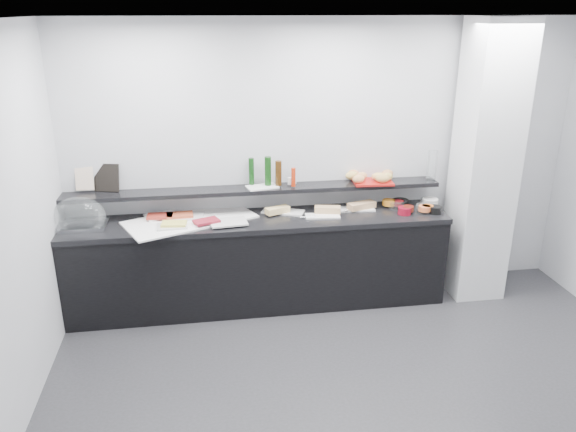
{
  "coord_description": "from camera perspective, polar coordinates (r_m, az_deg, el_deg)",
  "views": [
    {
      "loc": [
        -1.17,
        -3.24,
        2.76
      ],
      "look_at": [
        -0.45,
        1.45,
        1.0
      ],
      "focal_mm": 35.0,
      "sensor_mm": 36.0,
      "label": 1
    }
  ],
  "objects": [
    {
      "name": "fill_glass_cream",
      "position": [
        5.8,
        14.25,
        1.48
      ],
      "size": [
        0.18,
        0.18,
        0.05
      ],
      "primitive_type": "cylinder",
      "rotation": [
        0.0,
        0.0,
        0.16
      ],
      "color": "silver",
      "rests_on": "bowl_glass_cream"
    },
    {
      "name": "fill_red_jam",
      "position": [
        5.53,
        12.1,
        0.73
      ],
      "size": [
        0.11,
        0.11,
        0.05
      ],
      "primitive_type": "cylinder",
      "rotation": [
        0.0,
        0.0,
        -0.01
      ],
      "color": "#54130C",
      "rests_on": "bowl_red_jam"
    },
    {
      "name": "bread_roll_mide",
      "position": [
        5.58,
        9.22,
        3.97
      ],
      "size": [
        0.16,
        0.12,
        0.08
      ],
      "primitive_type": "ellipsoid",
      "rotation": [
        0.0,
        0.0,
        -0.21
      ],
      "color": "tan",
      "rests_on": "bread_tray"
    },
    {
      "name": "cloche_base",
      "position": [
        5.37,
        -20.03,
        -0.97
      ],
      "size": [
        0.41,
        0.28,
        0.04
      ],
      "primitive_type": "cube",
      "rotation": [
        0.0,
        0.0,
        -0.03
      ],
      "color": "#ABADB2",
      "rests_on": "counter_top"
    },
    {
      "name": "bread_roll_midw",
      "position": [
        5.57,
        7.48,
        4.04
      ],
      "size": [
        0.13,
        0.1,
        0.08
      ],
      "primitive_type": "ellipsoid",
      "rotation": [
        0.0,
        0.0,
        0.22
      ],
      "color": "tan",
      "rests_on": "bread_tray"
    },
    {
      "name": "back_wall",
      "position": [
        5.55,
        3.75,
        5.59
      ],
      "size": [
        5.0,
        0.02,
        2.7
      ],
      "primitive_type": "cube",
      "color": "#BABCC2",
      "rests_on": "ground"
    },
    {
      "name": "sandwich_plate_mid",
      "position": [
        5.34,
        3.52,
        0.0
      ],
      "size": [
        0.34,
        0.17,
        0.01
      ],
      "primitive_type": "cube",
      "rotation": [
        0.0,
        0.0,
        -0.1
      ],
      "color": "white",
      "rests_on": "counter_top"
    },
    {
      "name": "bread_roll_n",
      "position": [
        5.65,
        6.68,
        4.29
      ],
      "size": [
        0.14,
        0.11,
        0.08
      ],
      "primitive_type": "ellipsoid",
      "rotation": [
        0.0,
        0.0,
        -0.39
      ],
      "color": "#CB7E4D",
      "rests_on": "bread_tray"
    },
    {
      "name": "tongs_left",
      "position": [
        5.39,
        -0.55,
        0.37
      ],
      "size": [
        0.13,
        0.1,
        0.01
      ],
      "primitive_type": "cylinder",
      "rotation": [
        0.0,
        1.57,
        0.62
      ],
      "color": "#AFB2B6",
      "rests_on": "sandwich_plate_left"
    },
    {
      "name": "bread_roll_ne",
      "position": [
        5.7,
        10.04,
        4.26
      ],
      "size": [
        0.16,
        0.13,
        0.08
      ],
      "primitive_type": "ellipsoid",
      "rotation": [
        0.0,
        0.0,
        0.41
      ],
      "color": "#BE7D48",
      "rests_on": "bread_tray"
    },
    {
      "name": "fill_glass_salmon",
      "position": [
        5.57,
        13.7,
        0.75
      ],
      "size": [
        0.15,
        0.15,
        0.05
      ],
      "primitive_type": "cylinder",
      "rotation": [
        0.0,
        0.0,
        -0.32
      ],
      "color": "orange",
      "rests_on": "bowl_glass_salmon"
    },
    {
      "name": "bottle_green_a",
      "position": [
        5.41,
        -3.74,
        4.54
      ],
      "size": [
        0.06,
        0.06,
        0.26
      ],
      "primitive_type": "cylinder",
      "rotation": [
        0.0,
        0.0,
        0.17
      ],
      "color": "#0E340F",
      "rests_on": "condiment_tray"
    },
    {
      "name": "fill_black_fruit",
      "position": [
        5.59,
        13.99,
        0.81
      ],
      "size": [
        0.14,
        0.14,
        0.05
      ],
      "primitive_type": "cylinder",
      "rotation": [
        0.0,
        0.0,
        -0.31
      ],
      "color": "orange",
      "rests_on": "bowl_black_fruit"
    },
    {
      "name": "bowl_glass_fruit",
      "position": [
        5.67,
        10.89,
        1.19
      ],
      "size": [
        0.2,
        0.2,
        0.07
      ],
      "primitive_type": "cylinder",
      "rotation": [
        0.0,
        0.0,
        -0.18
      ],
      "color": "white",
      "rests_on": "counter_top"
    },
    {
      "name": "cloche_dome",
      "position": [
        5.33,
        -20.43,
        0.02
      ],
      "size": [
        0.51,
        0.38,
        0.34
      ],
      "primitive_type": "ellipsoid",
      "rotation": [
        0.0,
        0.0,
        -0.15
      ],
      "color": "silver",
      "rests_on": "cloche_base"
    },
    {
      "name": "column",
      "position": [
        5.75,
        19.35,
        4.99
      ],
      "size": [
        0.5,
        0.5,
        2.7
      ],
      "primitive_type": "cube",
      "color": "silver",
      "rests_on": "ground"
    },
    {
      "name": "sandwich_food_mid",
      "position": [
        5.4,
        4.04,
        0.66
      ],
      "size": [
        0.26,
        0.14,
        0.06
      ],
      "primitive_type": "cube",
      "rotation": [
        0.0,
        0.0,
        -0.21
      ],
      "color": "tan",
      "rests_on": "sandwich_plate_mid"
    },
    {
      "name": "sandwich_food_right",
      "position": [
        5.55,
        7.48,
        1.08
      ],
      "size": [
        0.3,
        0.19,
        0.06
      ],
      "primitive_type": "cube",
      "rotation": [
        0.0,
        0.0,
        0.32
      ],
      "color": "tan",
      "rests_on": "sandwich_plate_right"
    },
    {
      "name": "shaker_pepper",
      "position": [
        5.42,
        0.13,
        3.58
      ],
      "size": [
        0.05,
        0.05,
        0.07
      ],
      "primitive_type": "cylinder",
      "rotation": [
        0.0,
        0.0,
        -0.39
      ],
      "color": "white",
      "rests_on": "condiment_tray"
    },
    {
      "name": "buffet_cabinet",
      "position": [
        5.49,
        -2.99,
        -4.88
      ],
      "size": [
        3.6,
        0.6,
        0.85
      ],
      "primitive_type": "cube",
      "color": "black",
      "rests_on": "ground"
    },
    {
      "name": "bread_tray",
      "position": [
        5.58,
        8.59,
        3.46
      ],
      "size": [
        0.4,
        0.29,
        0.02
      ],
      "primitive_type": "cube",
      "rotation": [
        0.0,
        0.0,
        -0.07
      ],
      "color": "#AE1612",
      "rests_on": "wall_shelf"
    },
    {
      "name": "fill_black_jam",
      "position": [
        5.67,
        11.14,
        1.3
      ],
      "size": [
        0.11,
        0.11,
        0.05
      ],
      "primitive_type": "cylinder",
      "rotation": [
        0.0,
        0.0,
        -0.08
      ],
      "color": "#5D0D10",
      "rests_on": "bowl_black_jam"
    },
    {
      "name": "bread_roll_s",
      "position": [
        5.52,
        9.57,
        3.76
      ],
      "size": [
        0.15,
        0.11,
        0.08
      ],
      "primitive_type": "ellipsoid",
      "rotation": [
        0.0,
        0.0,
        -0.18
      ],
      "color": "#B58945",
      "rests_on": "bread_tray"
    },
    {
      "name": "food_salmon",
      "position": [
        5.35,
        -10.94,
        0.1
      ],
      "size": [
        0.25,
        0.17,
        0.02
      ],
      "primitive_type": "cube",
      "rotation": [
        0.0,
        0.0,
        0.06
      ],
      "color": "#C54A28",
      "rests_on": "platter_salmon"
    },
    {
      "name": "bowl_black_fruit",
      "position": [
        5.6,
        14.75,
        0.62
      ],
      "size": [
        0.14,
        0.14,
        0.07
      ],
      "primitive_type": "cylinder",
      "rotation": [
        0.0,
        0.0,
        -0.16
      ],
      "color": "black",
      "rests_on": "counter_top"
    },
    {
      "name": "bottle_hot",
      "position": [
        5.35,
        0.55,
        3.97
      ],
      "size": [
        0.05,
        0.05,
        0.18
      ],
      "primitive_type": "cylinder",
      "rotation": [
        0.0,
        0.0,
        -0.4
      ],
      "color": "red",
      "rests_on": "condiment_tray"
    },
    {
      "name": "bottle_brown",
      "position": [
        5.37,
        -0.98,
        4.37
      ],
      "size": [
        0.08,
        0.08,
        0.24
      ],
      "primitive_type": "cylinder",
      "rotation": [
        0.0,
        0.0,
        -0.35
      ],
      "color": "#3A210A",
      "rests_on": "condiment_tray"
    },
    {
      "name": "bowl_glass_salmon",
      "position": [
        5.61,
        13.64,
        0.77
      ],
      "size": [
        0.16,
        0.16,
        0.07
      ],
      "primitive_type": "cylinder",
      "rotation": [
        0.0,
        0.0,
        -0.02
      ],
      "color": "white",
      "rests_on": "counter_top"
    },
    {
      "name": "food_cheese",
      "position": [
        5.15,
        -11.51,
        -0.77
      ],
      "size": [
        0.23,
        0.16,
        0.02
      ],
      "primitive_type": "cube",
      "rotation": [
        0.0,
        0.0,
        -0.12
      ],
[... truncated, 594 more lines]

